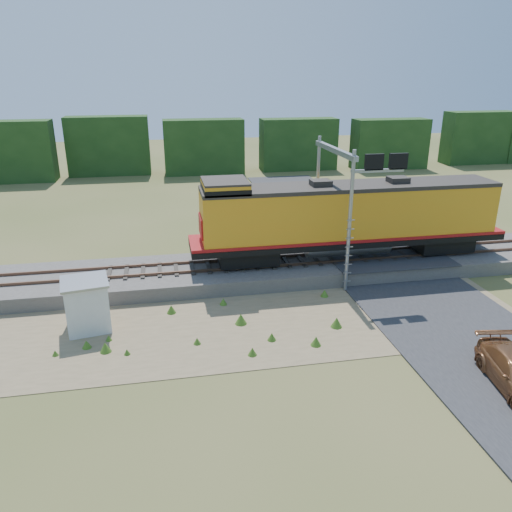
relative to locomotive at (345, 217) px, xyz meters
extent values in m
plane|color=#475123|center=(-4.36, -6.00, -3.30)|extent=(140.00, 140.00, 0.00)
cube|color=slate|center=(-4.36, 0.00, -2.90)|extent=(70.00, 5.00, 0.80)
cube|color=brown|center=(-4.36, -0.72, -2.42)|extent=(70.00, 0.10, 0.16)
cube|color=brown|center=(-4.36, 0.72, -2.42)|extent=(70.00, 0.10, 0.16)
cube|color=#8C7754|center=(-6.36, -5.50, -3.29)|extent=(26.00, 8.00, 0.03)
cube|color=#38383A|center=(2.64, 0.00, -2.47)|extent=(7.00, 5.20, 0.06)
cube|color=#38383A|center=(2.64, 16.00, -3.26)|extent=(7.00, 24.00, 0.08)
cube|color=#193814|center=(-4.36, 32.00, -0.05)|extent=(36.00, 3.00, 6.50)
cube|color=black|center=(-5.71, 0.00, -1.93)|extent=(3.31, 2.12, 0.83)
cube|color=black|center=(6.25, 0.00, -1.93)|extent=(3.31, 2.12, 0.83)
cube|color=black|center=(0.27, 0.00, -1.35)|extent=(18.41, 2.76, 0.33)
cylinder|color=gray|center=(0.27, 0.00, -1.79)|extent=(5.06, 1.10, 1.10)
cube|color=orange|center=(0.27, 0.00, 0.24)|extent=(17.03, 2.67, 2.85)
cube|color=maroon|center=(0.27, 0.00, -1.07)|extent=(18.41, 2.81, 0.17)
cube|color=#28231E|center=(0.27, 0.00, 1.78)|extent=(17.03, 2.72, 0.22)
cube|color=orange|center=(-6.91, 0.00, 1.99)|extent=(2.39, 2.67, 0.64)
cube|color=#28231E|center=(-6.91, 0.00, 2.35)|extent=(2.39, 2.72, 0.11)
cube|color=black|center=(-6.91, 0.00, 1.95)|extent=(2.44, 2.72, 0.32)
cube|color=maroon|center=(-8.29, 0.00, -0.08)|extent=(0.09, 1.84, 1.10)
cube|color=#28231E|center=(-1.57, 0.00, 1.99)|extent=(1.10, 0.92, 0.41)
cube|color=#28231E|center=(3.03, 0.00, 1.99)|extent=(1.10, 0.92, 0.41)
cube|color=silver|center=(-13.92, -4.65, -2.16)|extent=(2.13, 2.13, 2.30)
cube|color=gray|center=(-13.92, -4.65, -0.96)|extent=(2.34, 2.34, 0.11)
cylinder|color=gray|center=(-0.84, -2.80, 0.47)|extent=(0.19, 0.19, 7.54)
cylinder|color=gray|center=(-0.84, 2.80, 0.47)|extent=(0.19, 0.19, 7.54)
cube|color=gray|center=(-0.84, 0.00, 3.81)|extent=(0.27, 6.20, 0.27)
cube|color=gray|center=(0.45, -2.80, 3.16)|extent=(2.80, 0.16, 0.16)
cube|color=black|center=(0.24, -2.80, 3.60)|extent=(0.97, 0.16, 0.81)
cube|color=black|center=(1.53, -2.80, 3.60)|extent=(0.97, 0.16, 0.81)
camera|label=1|loc=(-10.21, -26.15, 7.83)|focal=35.00mm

